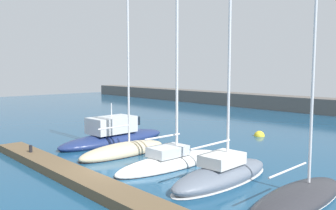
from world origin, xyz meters
TOP-DOWN VIEW (x-y plane):
  - ground_plane at (0.00, 0.00)m, footprint 120.00×120.00m
  - dock_pier at (0.00, -1.92)m, footprint 20.11×1.54m
  - motorboat_navy_nearest at (-7.37, 4.84)m, footprint 3.26×9.58m
  - sailboat_sand_second at (-3.72, 3.16)m, footprint 2.20×6.84m
  - sailboat_white_third at (0.33, 3.65)m, footprint 2.44×8.01m
  - sailboat_slate_fourth at (4.24, 3.52)m, footprint 2.69×7.33m
  - sailboat_charcoal_fifth at (8.15, 3.80)m, footprint 2.51×7.30m
  - mooring_buoy_yellow at (-1.40, 15.26)m, footprint 0.88×0.88m
  - dock_bollard at (-6.41, -1.92)m, footprint 0.20×0.20m

SIDE VIEW (x-z plane):
  - ground_plane at x=0.00m, z-range 0.00..0.00m
  - mooring_buoy_yellow at x=-1.40m, z-range -0.44..0.44m
  - sailboat_charcoal_fifth at x=8.15m, z-range -7.07..7.42m
  - dock_pier at x=0.00m, z-range 0.00..0.47m
  - sailboat_sand_second at x=-3.72m, z-range -5.43..5.92m
  - sailboat_white_third at x=0.33m, z-range -7.74..8.30m
  - sailboat_slate_fourth at x=4.24m, z-range -6.77..7.61m
  - motorboat_navy_nearest at x=-7.37m, z-range -1.18..2.20m
  - dock_bollard at x=-6.41m, z-range 0.47..0.91m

